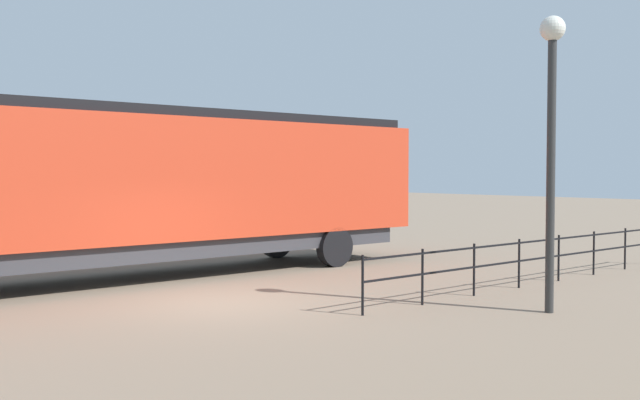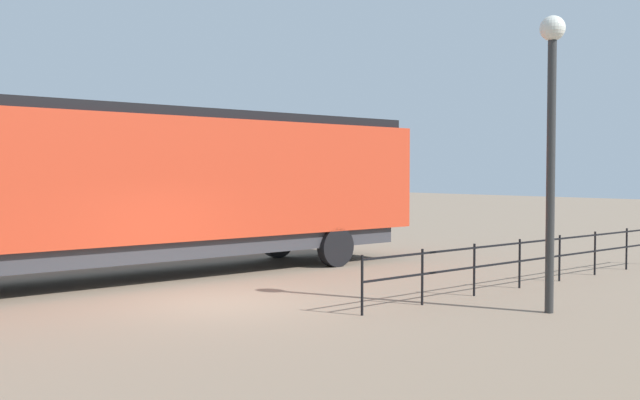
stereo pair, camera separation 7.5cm
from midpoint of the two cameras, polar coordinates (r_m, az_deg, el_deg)
name	(u,v)px [view 2 (the right image)]	position (r m, az deg, el deg)	size (l,w,h in m)	color
ground_plane	(224,303)	(14.57, -7.55, -8.17)	(120.00, 120.00, 0.00)	#84705B
locomotive	(169,184)	(18.41, -11.89, 1.28)	(3.07, 15.57, 4.18)	red
lamp_post	(551,111)	(13.94, 18.19, 6.76)	(0.47, 0.47, 5.51)	#2D2D2D
platform_fence	(540,254)	(17.46, 17.33, -4.14)	(0.05, 11.38, 1.11)	black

